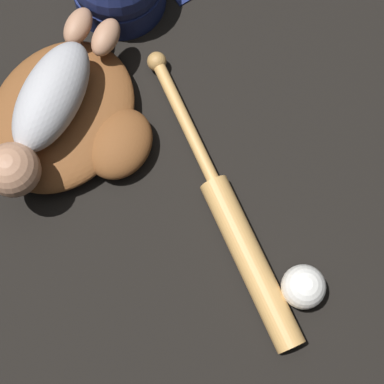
{
  "coord_description": "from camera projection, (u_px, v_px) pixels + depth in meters",
  "views": [
    {
      "loc": [
        0.21,
        0.47,
        1.12
      ],
      "look_at": [
        -0.03,
        0.3,
        0.06
      ],
      "focal_mm": 60.0,
      "sensor_mm": 36.0,
      "label": 1
    }
  ],
  "objects": [
    {
      "name": "baseball_glove",
      "position": [
        71.0,
        120.0,
        1.16
      ],
      "size": [
        0.34,
        0.33,
        0.07
      ],
      "color": "brown",
      "rests_on": "ground"
    },
    {
      "name": "baby_figure",
      "position": [
        46.0,
        108.0,
        1.08
      ],
      "size": [
        0.38,
        0.17,
        0.1
      ],
      "color": "#B2B2B7",
      "rests_on": "baseball_glove"
    },
    {
      "name": "baseball",
      "position": [
        303.0,
        287.0,
        1.08
      ],
      "size": [
        0.08,
        0.08,
        0.08
      ],
      "color": "white",
      "rests_on": "ground"
    },
    {
      "name": "baseball_bat",
      "position": [
        237.0,
        230.0,
        1.12
      ],
      "size": [
        0.33,
        0.53,
        0.05
      ],
      "color": "tan",
      "rests_on": "ground"
    },
    {
      "name": "ground_plane",
      "position": [
        53.0,
        126.0,
        1.2
      ],
      "size": [
        6.0,
        6.0,
        0.0
      ],
      "primitive_type": "plane",
      "color": "black"
    }
  ]
}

